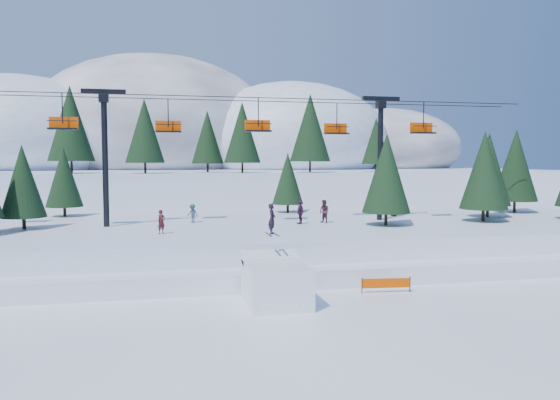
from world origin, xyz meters
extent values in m
plane|color=white|center=(0.00, 0.00, 0.00)|extent=(160.00, 160.00, 0.00)
cube|color=white|center=(0.00, 18.00, 1.25)|extent=(70.00, 22.00, 2.50)
cube|color=white|center=(0.00, 8.00, 0.55)|extent=(70.00, 6.00, 1.10)
cube|color=white|center=(0.00, 68.00, 3.00)|extent=(110.00, 60.00, 6.00)
ellipsoid|color=white|center=(-28.00, 72.00, 11.45)|extent=(36.00, 32.40, 19.80)
ellipsoid|color=#605B59|center=(-6.00, 78.00, 13.26)|extent=(44.00, 39.60, 26.40)
ellipsoid|color=white|center=(18.00, 70.00, 11.42)|extent=(34.00, 30.60, 19.72)
ellipsoid|color=#605B59|center=(38.00, 76.00, 10.12)|extent=(30.00, 27.00, 15.00)
cylinder|color=black|center=(-6.70, 40.66, 6.61)|extent=(0.26, 0.26, 1.21)
cone|color=#1A3317|center=(-6.70, 40.66, 10.94)|extent=(4.51, 4.51, 7.46)
cylinder|color=black|center=(4.85, 41.56, 6.60)|extent=(0.26, 0.26, 1.21)
cone|color=#1A3317|center=(4.85, 41.56, 10.92)|extent=(4.49, 4.49, 7.42)
cylinder|color=black|center=(13.34, 41.17, 6.69)|extent=(0.26, 0.26, 1.37)
cone|color=#1A3317|center=(13.34, 41.17, 11.58)|extent=(5.09, 5.09, 8.42)
cylinder|color=black|center=(-15.04, 42.27, 6.71)|extent=(0.26, 0.26, 1.42)
cone|color=#1A3317|center=(-15.04, 42.27, 11.78)|extent=(5.28, 5.28, 8.73)
cylinder|color=black|center=(23.35, 44.21, 6.51)|extent=(0.26, 0.26, 1.02)
cone|color=#1A3317|center=(23.35, 44.21, 10.14)|extent=(3.77, 3.77, 6.24)
cylinder|color=black|center=(0.93, 45.21, 6.55)|extent=(0.26, 0.26, 1.10)
cone|color=#1A3317|center=(0.93, 45.21, 10.46)|extent=(4.07, 4.07, 6.73)
cube|color=white|center=(0.84, 2.51, 1.05)|extent=(3.12, 3.85, 2.11)
cube|color=white|center=(0.84, 4.16, 2.16)|extent=(3.12, 1.35, 0.75)
imported|color=black|center=(0.94, 4.11, 4.32)|extent=(0.59, 0.71, 1.66)
cube|color=black|center=(0.74, 4.11, 3.47)|extent=(0.11, 1.65, 0.03)
cube|color=black|center=(1.14, 4.11, 3.47)|extent=(0.11, 1.65, 0.03)
cylinder|color=black|center=(-9.00, 18.00, 7.50)|extent=(0.44, 0.44, 10.00)
cube|color=black|center=(-9.00, 18.00, 12.60)|extent=(3.20, 0.35, 0.35)
cube|color=black|center=(-9.00, 18.00, 12.15)|extent=(0.70, 0.70, 0.70)
cylinder|color=black|center=(13.00, 18.00, 7.50)|extent=(0.44, 0.44, 10.00)
cube|color=black|center=(13.00, 18.00, 12.60)|extent=(3.20, 0.35, 0.35)
cube|color=black|center=(13.00, 18.00, 12.15)|extent=(0.70, 0.70, 0.70)
cylinder|color=black|center=(2.00, 16.80, 12.30)|extent=(46.00, 0.06, 0.06)
cylinder|color=black|center=(2.00, 19.20, 12.30)|extent=(46.00, 0.06, 0.06)
cylinder|color=black|center=(-11.73, 16.80, 11.20)|extent=(0.08, 0.08, 2.20)
cube|color=black|center=(-11.73, 16.80, 9.75)|extent=(2.00, 0.75, 0.12)
cube|color=#D94400|center=(-11.73, 17.18, 10.20)|extent=(2.00, 0.10, 0.85)
cylinder|color=black|center=(-11.73, 16.45, 10.30)|extent=(2.00, 0.06, 0.06)
cylinder|color=black|center=(-4.30, 19.20, 11.20)|extent=(0.08, 0.08, 2.20)
cube|color=black|center=(-4.30, 19.20, 9.75)|extent=(2.00, 0.75, 0.12)
cube|color=#D94400|center=(-4.30, 19.58, 10.20)|extent=(2.00, 0.10, 0.85)
cylinder|color=black|center=(-4.30, 18.85, 10.30)|extent=(2.00, 0.06, 0.06)
cylinder|color=black|center=(2.46, 16.80, 11.20)|extent=(0.08, 0.08, 2.20)
cube|color=black|center=(2.46, 16.80, 9.75)|extent=(2.00, 0.75, 0.12)
cube|color=#D94400|center=(2.46, 17.18, 10.20)|extent=(2.00, 0.10, 0.85)
cylinder|color=black|center=(2.46, 16.45, 10.30)|extent=(2.00, 0.06, 0.06)
cylinder|color=black|center=(9.58, 19.20, 11.20)|extent=(0.08, 0.08, 2.20)
cube|color=black|center=(9.58, 19.20, 9.75)|extent=(2.00, 0.75, 0.12)
cube|color=#D94400|center=(9.58, 19.58, 10.20)|extent=(2.00, 0.10, 0.85)
cylinder|color=black|center=(9.58, 18.85, 10.30)|extent=(2.00, 0.06, 0.06)
cylinder|color=black|center=(16.26, 16.80, 11.20)|extent=(0.08, 0.08, 2.20)
cube|color=black|center=(16.26, 16.80, 9.75)|extent=(2.00, 0.75, 0.12)
cube|color=#D94400|center=(16.26, 17.18, 10.20)|extent=(2.00, 0.10, 0.85)
cylinder|color=black|center=(16.26, 16.45, 10.30)|extent=(2.00, 0.06, 0.06)
cylinder|color=black|center=(20.86, 15.08, 3.02)|extent=(0.26, 0.26, 1.03)
cone|color=#1A3317|center=(20.86, 15.08, 6.71)|extent=(3.84, 3.84, 6.35)
cylinder|color=black|center=(23.33, 18.26, 3.02)|extent=(0.26, 0.26, 1.04)
cone|color=#1A3317|center=(23.33, 18.26, 6.73)|extent=(3.86, 3.86, 6.38)
cylinder|color=black|center=(28.36, 21.53, 3.06)|extent=(0.26, 0.26, 1.12)
cone|color=#1A3317|center=(28.36, 21.53, 7.06)|extent=(4.16, 4.16, 6.87)
cylinder|color=black|center=(17.10, 24.82, 2.89)|extent=(0.26, 0.26, 0.77)
cone|color=#1A3317|center=(17.10, 24.82, 5.64)|extent=(2.86, 2.86, 4.74)
cylinder|color=black|center=(-13.39, 26.70, 2.93)|extent=(0.26, 0.26, 0.87)
cone|color=#1A3317|center=(-13.39, 26.70, 6.04)|extent=(3.23, 3.23, 5.34)
cylinder|color=black|center=(6.96, 26.11, 2.90)|extent=(0.26, 0.26, 0.81)
cone|color=#1A3317|center=(6.96, 26.11, 5.79)|extent=(3.00, 3.00, 4.96)
cylinder|color=black|center=(-14.74, 17.76, 2.93)|extent=(0.26, 0.26, 0.86)
cone|color=#1A3317|center=(-14.74, 17.76, 6.01)|extent=(3.20, 3.20, 5.29)
cylinder|color=black|center=(11.97, 14.25, 3.00)|extent=(0.26, 0.26, 0.99)
cone|color=#1A3317|center=(11.97, 14.25, 6.55)|extent=(3.69, 3.69, 6.10)
imported|color=#481F3E|center=(5.73, 16.51, 3.43)|extent=(1.03, 1.15, 1.87)
imported|color=#29414E|center=(-2.49, 19.22, 3.25)|extent=(1.10, 1.05, 1.50)
imported|color=#1B3320|center=(15.45, 20.74, 3.43)|extent=(1.08, 1.04, 1.86)
imported|color=#4A1A1A|center=(-4.95, 12.89, 3.33)|extent=(0.72, 0.69, 1.65)
imported|color=#43202F|center=(7.77, 16.74, 3.43)|extent=(0.94, 1.17, 1.86)
cylinder|color=black|center=(6.06, 3.81, 0.45)|extent=(0.06, 0.06, 0.90)
cylinder|color=black|center=(8.85, 3.51, 0.45)|extent=(0.06, 0.06, 0.90)
cube|color=#D94400|center=(7.46, 3.66, 0.55)|extent=(2.79, 0.34, 0.55)
cylinder|color=black|center=(9.22, 6.24, 0.45)|extent=(0.06, 0.06, 0.90)
cylinder|color=black|center=(12.02, 6.15, 0.45)|extent=(0.06, 0.06, 0.90)
cube|color=#D94400|center=(10.62, 6.20, 0.55)|extent=(2.80, 0.13, 0.55)
camera|label=1|loc=(-4.93, -24.82, 7.49)|focal=35.00mm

